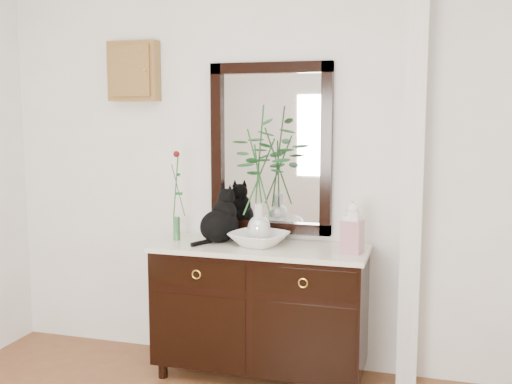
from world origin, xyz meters
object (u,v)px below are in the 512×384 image
(cat, at_px, (219,215))
(lotus_bowl, at_px, (259,239))
(ginger_jar, at_px, (352,227))
(sideboard, at_px, (260,304))

(cat, relative_size, lotus_bowl, 1.00)
(lotus_bowl, distance_m, ginger_jar, 0.59)
(lotus_bowl, bearing_deg, cat, 171.04)
(sideboard, xyz_separation_m, ginger_jar, (0.57, -0.04, 0.53))
(lotus_bowl, bearing_deg, ginger_jar, -3.61)
(sideboard, relative_size, cat, 3.83)
(ginger_jar, bearing_deg, lotus_bowl, 176.39)
(cat, xyz_separation_m, lotus_bowl, (0.28, -0.04, -0.13))
(cat, xyz_separation_m, ginger_jar, (0.86, -0.08, -0.02))
(ginger_jar, bearing_deg, cat, 174.66)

